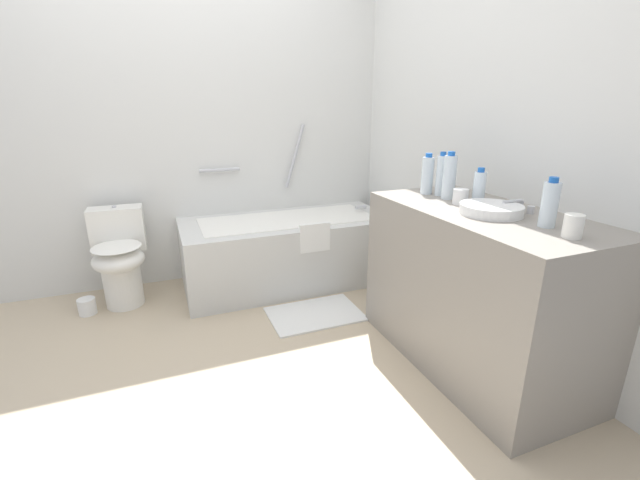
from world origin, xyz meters
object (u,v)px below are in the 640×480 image
at_px(toilet, 120,257).
at_px(bath_mat, 315,314).
at_px(sink_faucet, 519,205).
at_px(water_bottle_3, 550,204).
at_px(water_bottle_0, 449,177).
at_px(bathtub, 289,248).
at_px(water_bottle_2, 441,175).
at_px(drinking_glass_0, 460,197).
at_px(drinking_glass_1, 573,226).
at_px(toilet_paper_roll, 87,306).
at_px(water_bottle_1, 479,188).
at_px(water_bottle_4, 427,175).
at_px(sink_basin, 491,209).

distance_m(toilet, bath_mat, 1.39).
xyz_separation_m(toilet, sink_faucet, (1.89, -1.52, 0.52)).
bearing_deg(water_bottle_3, toilet, 135.34).
relative_size(toilet, water_bottle_0, 2.62).
distance_m(bathtub, sink_faucet, 1.71).
distance_m(toilet, water_bottle_2, 2.16).
height_order(sink_faucet, drinking_glass_0, drinking_glass_0).
relative_size(bathtub, water_bottle_0, 6.22).
distance_m(sink_faucet, water_bottle_3, 0.28).
xyz_separation_m(water_bottle_3, drinking_glass_1, (-0.04, -0.15, -0.05)).
bearing_deg(toilet_paper_roll, bathtub, 1.26).
xyz_separation_m(water_bottle_1, water_bottle_4, (-0.08, 0.33, 0.02)).
distance_m(water_bottle_0, water_bottle_4, 0.16).
distance_m(sink_faucet, water_bottle_0, 0.39).
relative_size(bathtub, sink_faucet, 10.36).
height_order(bathtub, water_bottle_4, bathtub).
xyz_separation_m(sink_basin, drinking_glass_1, (0.02, -0.40, 0.02)).
height_order(sink_faucet, water_bottle_4, water_bottle_4).
bearing_deg(water_bottle_4, water_bottle_2, -57.97).
distance_m(water_bottle_4, bath_mat, 1.14).
bearing_deg(water_bottle_0, sink_faucet, -68.68).
bearing_deg(water_bottle_2, toilet_paper_roll, 154.05).
distance_m(bathtub, toilet_paper_roll, 1.43).
xyz_separation_m(sink_faucet, drinking_glass_1, (-0.15, -0.40, 0.02)).
distance_m(toilet, water_bottle_4, 2.09).
bearing_deg(drinking_glass_1, sink_faucet, 69.66).
distance_m(sink_basin, water_bottle_3, 0.27).
xyz_separation_m(sink_basin, water_bottle_4, (0.00, 0.51, 0.08)).
height_order(water_bottle_0, water_bottle_4, water_bottle_0).
relative_size(sink_faucet, water_bottle_0, 0.60).
height_order(water_bottle_1, drinking_glass_0, water_bottle_1).
xyz_separation_m(water_bottle_1, toilet_paper_roll, (-2.04, 1.23, -0.87)).
height_order(toilet, water_bottle_1, water_bottle_1).
xyz_separation_m(bathtub, drinking_glass_0, (0.55, -1.22, 0.60)).
xyz_separation_m(water_bottle_1, drinking_glass_0, (-0.08, 0.04, -0.05)).
distance_m(water_bottle_0, drinking_glass_1, 0.75).
distance_m(water_bottle_0, toilet_paper_roll, 2.42).
height_order(sink_faucet, water_bottle_3, water_bottle_3).
bearing_deg(bath_mat, water_bottle_0, -39.73).
bearing_deg(toilet, drinking_glass_1, 43.01).
distance_m(water_bottle_0, bath_mat, 1.22).
bearing_deg(water_bottle_2, drinking_glass_0, -100.44).
distance_m(water_bottle_4, drinking_glass_1, 0.91).
distance_m(sink_faucet, drinking_glass_0, 0.27).
bearing_deg(bathtub, drinking_glass_0, -65.89).
distance_m(toilet, sink_faucet, 2.48).
xyz_separation_m(water_bottle_3, drinking_glass_0, (-0.05, 0.47, -0.06)).
distance_m(sink_basin, sink_faucet, 0.17).
bearing_deg(toilet, sink_faucet, 51.95).
bearing_deg(water_bottle_0, drinking_glass_0, -100.26).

